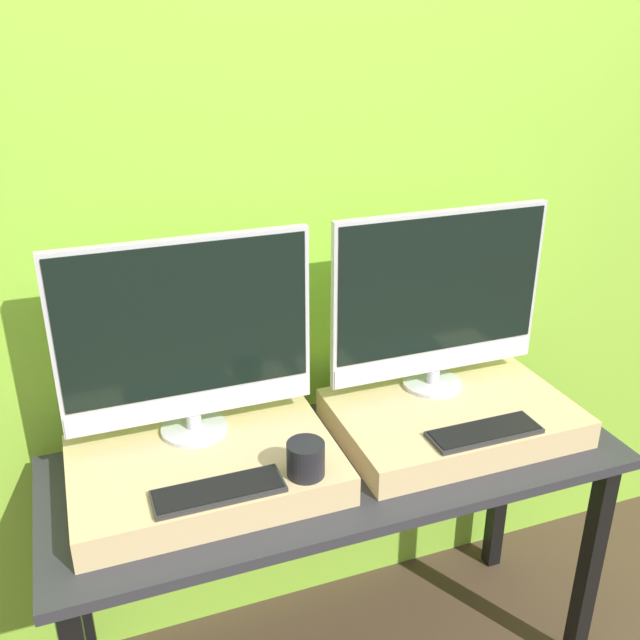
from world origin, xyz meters
The scene contains 9 objects.
wall_back centered at (0.00, 0.66, 1.30)m, with size 8.00×0.04×2.60m.
workbench centered at (0.00, 0.29, 0.69)m, with size 1.56×0.59×0.79m.
wooden_riser_left centered at (-0.36, 0.31, 0.83)m, with size 0.67×0.45×0.08m.
monitor_left centered at (-0.36, 0.44, 1.15)m, with size 0.65×0.18×0.54m.
keyboard_left centered at (-0.36, 0.15, 0.88)m, with size 0.31×0.10×0.01m.
mug centered at (-0.14, 0.15, 0.92)m, with size 0.09×0.09×0.09m.
wooden_riser_right centered at (0.36, 0.31, 0.83)m, with size 0.67×0.45×0.08m.
monitor_right centered at (0.36, 0.44, 1.15)m, with size 0.65×0.18×0.54m.
keyboard_right centered at (0.36, 0.15, 0.88)m, with size 0.31×0.10×0.01m.
Camera 1 is at (-0.61, -1.20, 1.91)m, focal length 40.00 mm.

